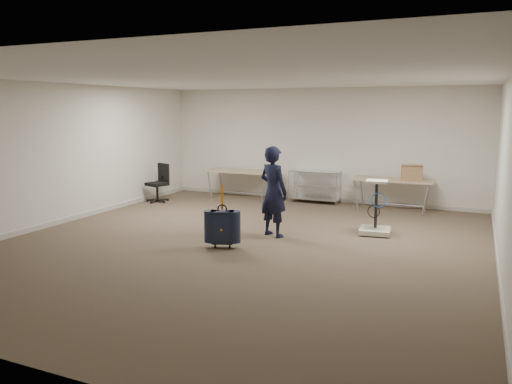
% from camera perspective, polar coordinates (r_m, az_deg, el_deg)
% --- Properties ---
extents(ground, '(9.00, 9.00, 0.00)m').
position_cam_1_polar(ground, '(8.62, -1.71, -5.96)').
color(ground, brown).
rests_on(ground, ground).
extents(room_shell, '(8.00, 9.00, 9.00)m').
position_cam_1_polar(room_shell, '(9.83, 1.79, -3.71)').
color(room_shell, silver).
rests_on(room_shell, ground).
extents(folding_table_left, '(1.80, 0.75, 0.73)m').
position_cam_1_polar(folding_table_left, '(12.79, -1.73, 2.24)').
color(folding_table_left, '#8F7D57').
rests_on(folding_table_left, ground).
extents(folding_table_right, '(1.80, 0.75, 0.73)m').
position_cam_1_polar(folding_table_right, '(11.67, 15.33, 1.20)').
color(folding_table_right, '#8F7D57').
rests_on(folding_table_right, ground).
extents(wire_shelf, '(1.22, 0.47, 0.80)m').
position_cam_1_polar(wire_shelf, '(12.37, 6.74, 0.81)').
color(wire_shelf, silver).
rests_on(wire_shelf, ground).
extents(person, '(0.70, 0.59, 1.64)m').
position_cam_1_polar(person, '(8.99, 2.00, 0.05)').
color(person, black).
rests_on(person, ground).
extents(suitcase, '(0.44, 0.34, 1.06)m').
position_cam_1_polar(suitcase, '(8.31, -3.87, -4.01)').
color(suitcase, '#151B31').
rests_on(suitcase, ground).
extents(office_chair, '(0.57, 0.58, 0.95)m').
position_cam_1_polar(office_chair, '(12.65, -11.08, 0.19)').
color(office_chair, black).
rests_on(office_chair, ground).
extents(equipment_cart, '(0.61, 0.61, 1.01)m').
position_cam_1_polar(equipment_cart, '(9.47, 13.48, -3.15)').
color(equipment_cart, beige).
rests_on(equipment_cart, ground).
extents(cardboard_box, '(0.50, 0.40, 0.34)m').
position_cam_1_polar(cardboard_box, '(11.54, 17.39, 2.11)').
color(cardboard_box, '#946545').
rests_on(cardboard_box, folding_table_right).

